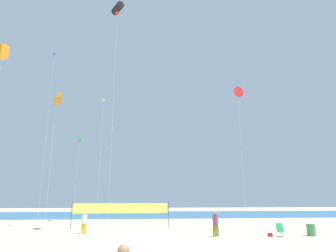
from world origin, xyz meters
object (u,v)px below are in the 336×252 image
object	(u,v)px
kite_orange_delta	(57,99)
kite_orange_box	(3,52)
beach_handbag	(270,235)
kite_green_tube	(79,139)
kite_red_delta	(238,92)
beachgoer_plum_shirt	(215,223)
kite_lime_diamond	(103,107)
kite_black_tube	(118,9)
kite_blue_diamond	(53,66)
beachgoer_white_shirt	(84,222)
volleyball_net	(121,209)
folding_beach_chair	(281,229)
trash_barrel	(311,230)

from	to	relation	value
kite_orange_delta	kite_orange_box	distance (m)	6.48
beach_handbag	kite_green_tube	bearing A→B (deg)	139.31
kite_orange_box	kite_red_delta	bearing A→B (deg)	23.52
beachgoer_plum_shirt	kite_lime_diamond	world-z (taller)	kite_lime_diamond
kite_black_tube	kite_lime_diamond	xyz separation A→B (m)	(-1.72, 6.64, -7.45)
kite_red_delta	kite_green_tube	size ratio (longest dim) A/B	1.72
kite_blue_diamond	kite_red_delta	size ratio (longest dim) A/B	1.21
kite_blue_diamond	kite_orange_box	bearing A→B (deg)	-96.26
kite_blue_diamond	kite_black_tube	bearing A→B (deg)	-50.38
beachgoer_white_shirt	kite_lime_diamond	xyz separation A→B (m)	(0.06, 6.74, 11.34)
volleyball_net	kite_blue_diamond	distance (m)	20.13
kite_lime_diamond	kite_red_delta	distance (m)	17.43
folding_beach_chair	volleyball_net	world-z (taller)	volleyball_net
beachgoer_white_shirt	kite_red_delta	bearing A→B (deg)	62.13
folding_beach_chair	beachgoer_plum_shirt	bearing A→B (deg)	-175.19
beachgoer_plum_shirt	kite_blue_diamond	distance (m)	27.12
volleyball_net	kite_orange_delta	bearing A→B (deg)	171.31
kite_blue_diamond	kite_red_delta	bearing A→B (deg)	1.09
beachgoer_white_shirt	kite_black_tube	distance (m)	18.87
kite_black_tube	kite_orange_box	world-z (taller)	kite_black_tube
folding_beach_chair	kite_green_tube	size ratio (longest dim) A/B	0.09
beachgoer_white_shirt	folding_beach_chair	distance (m)	14.60
trash_barrel	volleyball_net	world-z (taller)	volleyball_net
kite_red_delta	beachgoer_white_shirt	bearing A→B (deg)	-147.05
volleyball_net	kite_lime_diamond	xyz separation A→B (m)	(-2.48, 2.75, 10.59)
kite_lime_diamond	volleyball_net	bearing A→B (deg)	-47.99
volleyball_net	kite_red_delta	world-z (taller)	kite_red_delta
beachgoer_white_shirt	trash_barrel	size ratio (longest dim) A/B	2.00
kite_lime_diamond	kite_green_tube	xyz separation A→B (m)	(-3.19, 4.57, -2.79)
kite_lime_diamond	kite_black_tube	bearing A→B (deg)	-75.44
kite_blue_diamond	folding_beach_chair	bearing A→B (deg)	-32.08
volleyball_net	kite_blue_diamond	world-z (taller)	kite_blue_diamond
beach_handbag	kite_red_delta	world-z (taller)	kite_red_delta
beachgoer_plum_shirt	kite_blue_diamond	size ratio (longest dim) A/B	0.09
folding_beach_chair	trash_barrel	distance (m)	2.28
trash_barrel	volleyball_net	bearing A→B (deg)	153.97
kite_blue_diamond	kite_green_tube	size ratio (longest dim) A/B	2.07
trash_barrel	kite_black_tube	size ratio (longest dim) A/B	0.04
kite_black_tube	beach_handbag	bearing A→B (deg)	-14.67
kite_blue_diamond	kite_red_delta	world-z (taller)	kite_blue_diamond
kite_black_tube	kite_lime_diamond	world-z (taller)	kite_black_tube
kite_orange_delta	beachgoer_plum_shirt	bearing A→B (deg)	-28.20
kite_lime_diamond	folding_beach_chair	bearing A→B (deg)	-33.89
beachgoer_white_shirt	kite_blue_diamond	size ratio (longest dim) A/B	0.08
trash_barrel	kite_orange_box	distance (m)	28.51
kite_blue_diamond	kite_green_tube	distance (m)	9.67
beachgoer_white_shirt	kite_lime_diamond	bearing A→B (deg)	118.68
trash_barrel	kite_red_delta	xyz separation A→B (m)	(0.02, 13.65, 15.47)
beachgoer_white_shirt	beach_handbag	xyz separation A→B (m)	(13.46, -2.95, -0.77)
trash_barrel	kite_red_delta	size ratio (longest dim) A/B	0.05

